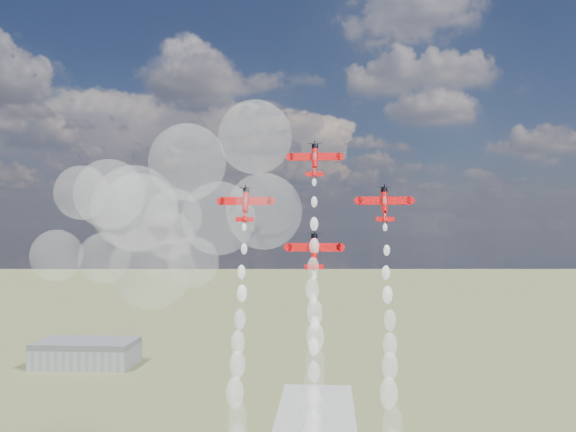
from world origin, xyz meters
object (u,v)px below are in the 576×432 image
at_px(plane_left, 245,204).
at_px(hangar, 86,353).
at_px(plane_lead, 315,159).
at_px(plane_slot, 314,250).
at_px(plane_right, 385,203).

bearing_deg(plane_left, hangar, 121.92).
xyz_separation_m(hangar, plane_lead, (121.72, -166.76, 81.47)).
bearing_deg(plane_lead, hangar, 126.13).
relative_size(plane_lead, plane_slot, 1.00).
height_order(plane_lead, plane_slot, plane_lead).
relative_size(plane_left, plane_slot, 1.00).
xyz_separation_m(plane_lead, plane_right, (15.69, -3.49, -10.41)).
bearing_deg(hangar, plane_right, -51.09).
bearing_deg(hangar, plane_slot, -54.98).
xyz_separation_m(plane_left, plane_slot, (15.69, -3.49, -10.41)).
height_order(hangar, plane_right, plane_right).
bearing_deg(plane_lead, plane_slot, -90.00).
relative_size(plane_lead, plane_right, 1.00).
bearing_deg(plane_slot, plane_left, 167.47).
height_order(plane_lead, plane_right, plane_lead).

